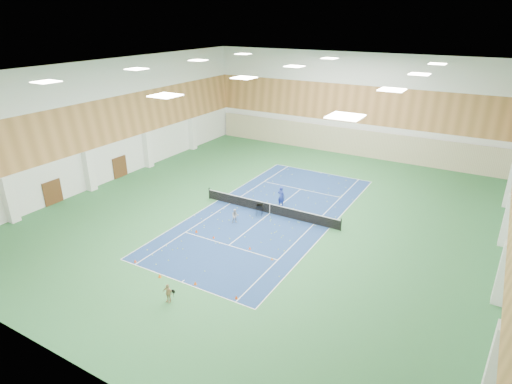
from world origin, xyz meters
TOP-DOWN VIEW (x-y plane):
  - ground at (0.00, 0.00)m, footprint 40.00×40.00m
  - room_shell at (0.00, 0.00)m, footprint 36.00×40.00m
  - wood_cladding at (0.00, 0.00)m, footprint 36.00×40.00m
  - ceiling_light_grid at (0.00, 0.00)m, footprint 21.40×25.40m
  - court_surface at (0.00, 0.00)m, footprint 10.97×23.77m
  - tennis_balls_scatter at (0.00, 0.00)m, footprint 10.57×22.77m
  - tennis_net at (0.00, 0.00)m, footprint 12.80×0.10m
  - back_curtain at (0.00, 19.75)m, footprint 35.40×0.16m
  - door_left_a at (-17.92, -8.00)m, footprint 0.08×1.80m
  - door_left_b at (-17.92, 0.00)m, footprint 0.08×1.80m
  - coach at (0.15, 1.83)m, footprint 0.76×0.55m
  - child_court at (-1.60, -2.99)m, footprint 0.75×0.74m
  - child_apron at (0.61, -13.84)m, footprint 0.73×0.33m
  - ball_cart at (-0.59, -0.76)m, footprint 0.72×0.72m
  - cone_svc_a at (-3.35, -5.97)m, footprint 0.23×0.23m
  - cone_svc_b at (-1.63, -6.05)m, footprint 0.19×0.19m
  - cone_svc_c at (1.64, -6.09)m, footprint 0.19×0.19m
  - cone_svc_d at (3.75, -6.57)m, footprint 0.17×0.17m
  - cone_base_a at (-4.32, -11.63)m, footprint 0.20×0.20m
  - cone_base_b at (-1.60, -12.15)m, footprint 0.23×0.23m
  - cone_base_c at (0.92, -11.64)m, footprint 0.21×0.21m
  - cone_base_d at (3.97, -11.56)m, footprint 0.21×0.21m

SIDE VIEW (x-z plane):
  - ground at x=0.00m, z-range 0.00..0.00m
  - court_surface at x=0.00m, z-range 0.00..0.01m
  - tennis_balls_scatter at x=0.00m, z-range 0.01..0.08m
  - cone_svc_d at x=3.75m, z-range 0.00..0.19m
  - cone_svc_b at x=-1.63m, z-range 0.00..0.21m
  - cone_svc_c at x=1.64m, z-range 0.00..0.21m
  - cone_base_a at x=-4.32m, z-range 0.00..0.22m
  - cone_base_d at x=3.97m, z-range 0.00..0.23m
  - cone_base_c at x=0.92m, z-range 0.00..0.24m
  - cone_svc_a at x=-3.35m, z-range 0.00..0.25m
  - cone_base_b at x=-1.60m, z-range 0.00..0.25m
  - ball_cart at x=-0.59m, z-range 0.00..0.98m
  - tennis_net at x=0.00m, z-range 0.00..1.10m
  - child_court at x=-1.60m, z-range 0.00..1.23m
  - child_apron at x=0.61m, z-range 0.00..1.23m
  - coach at x=0.15m, z-range 0.00..1.92m
  - door_left_a at x=-17.92m, z-range 0.00..2.20m
  - door_left_b at x=-17.92m, z-range 0.00..2.20m
  - back_curtain at x=0.00m, z-range 0.00..3.20m
  - room_shell at x=0.00m, z-range 0.00..12.00m
  - wood_cladding at x=0.00m, z-range 4.00..12.00m
  - ceiling_light_grid at x=0.00m, z-range 11.89..11.95m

